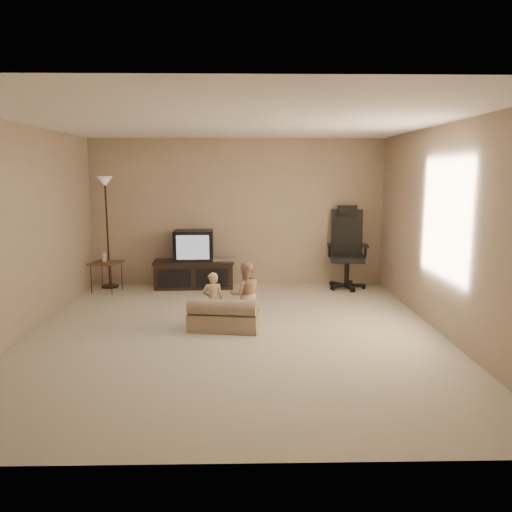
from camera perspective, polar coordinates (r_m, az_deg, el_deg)
The scene contains 9 objects.
floor at distance 6.13m, azimuth -2.49°, elevation -8.84°, with size 5.50×5.50×0.00m, color #AFA28B.
room_shell at distance 5.83m, azimuth -2.60°, elevation 5.47°, with size 5.50×5.50×5.50m.
tv_stand at distance 8.49m, azimuth -7.06°, elevation -0.91°, with size 1.39×0.56×0.98m.
office_chair at distance 8.55m, azimuth 10.33°, elevation -0.31°, with size 0.71×0.75×1.38m.
side_table at distance 8.49m, azimuth -16.79°, elevation -0.77°, with size 0.53×0.53×0.67m.
floor_lamp at distance 8.70m, azimuth -16.75°, elevation 5.37°, with size 0.29×0.29×1.87m.
child_sofa at distance 6.22m, azimuth -3.68°, elevation -6.94°, with size 0.92×0.62×0.42m.
toddler_left at distance 6.24m, azimuth -4.95°, elevation -5.10°, with size 0.26×0.19×0.72m, color tan.
toddler_right at distance 6.30m, azimuth -1.23°, elevation -4.42°, with size 0.40×0.22×0.83m, color tan.
Camera 1 is at (0.14, -5.82, 1.92)m, focal length 35.00 mm.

